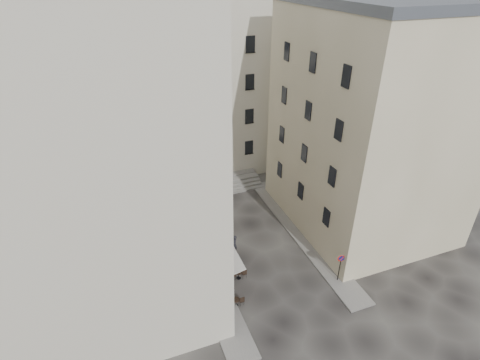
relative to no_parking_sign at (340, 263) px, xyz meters
name	(u,v)px	position (x,y,z in m)	size (l,w,h in m)	color
ground	(267,267)	(-4.30, 3.13, -1.76)	(90.00, 90.00, 0.00)	black
sidewalk_left	(198,249)	(-8.80, 7.13, -1.70)	(2.00, 22.00, 0.12)	slate
sidewalk_right	(300,232)	(0.20, 6.13, -1.70)	(2.00, 18.00, 0.12)	slate
building_left	(98,153)	(-14.80, 6.13, 8.54)	(12.20, 16.20, 20.60)	beige
building_right	(372,122)	(6.20, 6.63, 7.55)	(12.20, 14.20, 18.60)	#BAAF8A
building_back	(188,86)	(-5.30, 22.13, 7.55)	(18.20, 10.20, 18.60)	beige
cafe_storefront	(209,254)	(-8.62, 4.13, 0.11)	(1.74, 7.30, 3.50)	#47110A
stone_steps	(218,185)	(-4.30, 15.71, -1.36)	(9.00, 3.15, 0.80)	slate
bollard_near	(232,282)	(-7.55, 2.13, -1.24)	(0.12, 0.12, 0.98)	black
bollard_mid	(217,252)	(-7.55, 5.63, -1.24)	(0.12, 0.12, 0.98)	black
bollard_far	(205,227)	(-7.55, 9.13, -1.24)	(0.12, 0.12, 0.98)	black
no_parking_sign	(340,263)	(0.00, 0.00, 0.00)	(0.56, 0.18, 2.49)	black
bistro_table_a	(236,302)	(-7.87, 0.47, -1.36)	(1.13, 0.53, 0.79)	black
bistro_table_b	(238,274)	(-6.80, 2.83, -1.33)	(1.19, 0.56, 0.84)	black
bistro_table_c	(224,256)	(-7.15, 5.05, -1.33)	(1.21, 0.57, 0.85)	black
bistro_table_d	(221,252)	(-7.29, 5.61, -1.30)	(1.30, 0.61, 0.91)	black
bistro_table_e	(205,234)	(-7.86, 8.26, -1.28)	(1.33, 0.62, 0.94)	black
pedestrian	(234,244)	(-6.10, 5.67, -0.91)	(0.62, 0.41, 1.71)	black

